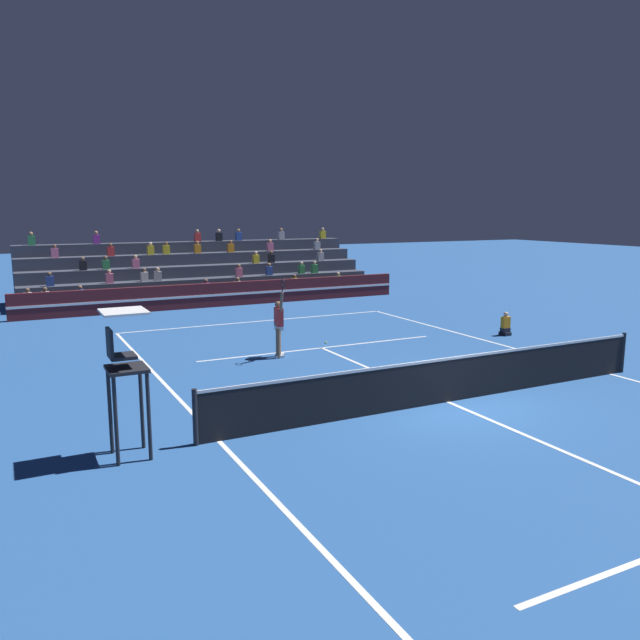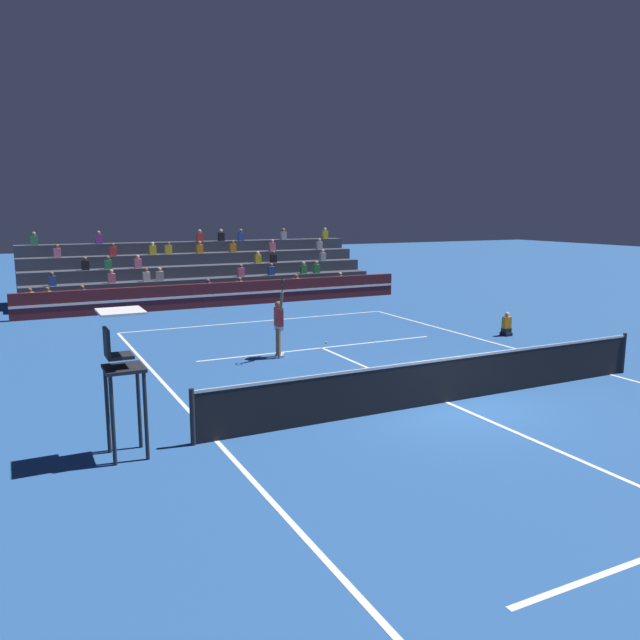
# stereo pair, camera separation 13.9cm
# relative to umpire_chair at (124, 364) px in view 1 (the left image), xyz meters

# --- Properties ---
(ground_plane) EXTENTS (120.00, 120.00, 0.00)m
(ground_plane) POSITION_rel_umpire_chair_xyz_m (7.18, 0.00, -1.72)
(ground_plane) COLOR #285699
(court_lines) EXTENTS (11.10, 23.90, 0.01)m
(court_lines) POSITION_rel_umpire_chair_xyz_m (7.18, 0.00, -1.71)
(court_lines) COLOR white
(court_lines) RESTS_ON ground
(tennis_net) EXTENTS (12.00, 0.10, 1.10)m
(tennis_net) POSITION_rel_umpire_chair_xyz_m (7.18, 0.00, -1.17)
(tennis_net) COLOR black
(tennis_net) RESTS_ON ground
(sponsor_banner_wall) EXTENTS (18.00, 0.26, 1.10)m
(sponsor_banner_wall) POSITION_rel_umpire_chair_xyz_m (7.18, 16.37, -1.17)
(sponsor_banner_wall) COLOR #51191E
(sponsor_banner_wall) RESTS_ON ground
(bleacher_stand) EXTENTS (17.19, 4.75, 3.38)m
(bleacher_stand) POSITION_rel_umpire_chair_xyz_m (7.18, 20.17, -0.70)
(bleacher_stand) COLOR #383D4C
(bleacher_stand) RESTS_ON ground
(umpire_chair) EXTENTS (0.76, 0.84, 2.67)m
(umpire_chair) POSITION_rel_umpire_chair_xyz_m (0.00, 0.00, 0.00)
(umpire_chair) COLOR black
(umpire_chair) RESTS_ON ground
(ball_kid_courtside) EXTENTS (0.30, 0.36, 0.84)m
(ball_kid_courtside) POSITION_rel_umpire_chair_xyz_m (13.93, 5.32, -1.39)
(ball_kid_courtside) COLOR black
(ball_kid_courtside) RESTS_ON ground
(tennis_player) EXTENTS (0.38, 0.96, 2.49)m
(tennis_player) POSITION_rel_umpire_chair_xyz_m (5.45, 5.85, -0.73)
(tennis_player) COLOR brown
(tennis_player) RESTS_ON ground
(tennis_ball) EXTENTS (0.07, 0.07, 0.07)m
(tennis_ball) POSITION_rel_umpire_chair_xyz_m (7.63, 7.00, -1.68)
(tennis_ball) COLOR #C6DB33
(tennis_ball) RESTS_ON ground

